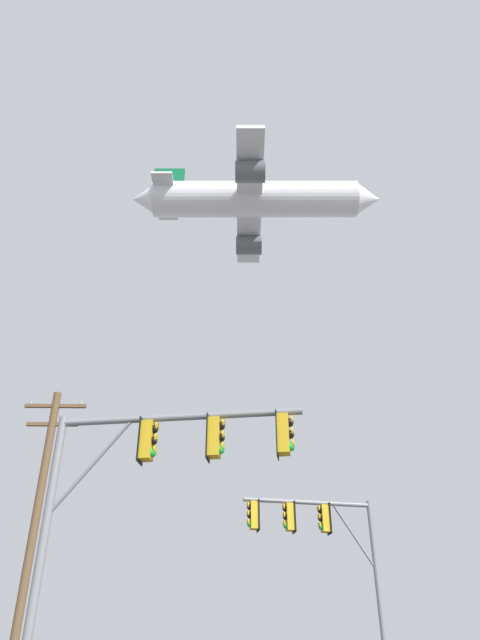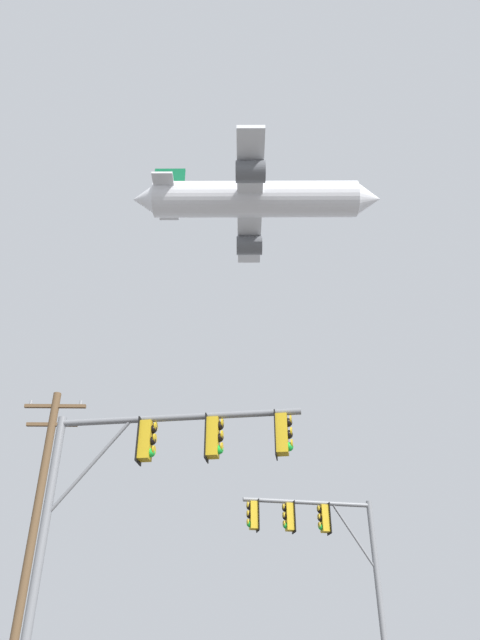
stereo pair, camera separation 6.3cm
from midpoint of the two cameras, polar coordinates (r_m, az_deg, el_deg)
name	(u,v)px [view 2 (the right image)]	position (r m, az deg, el deg)	size (l,w,h in m)	color
signal_pole_near	(147,476)	(13.52, -8.89, -14.78)	(5.72, 1.09, 6.48)	slate
signal_pole_far	(325,545)	(21.37, 8.35, -20.88)	(4.62, 1.05, 6.50)	slate
utility_pole	(34,527)	(21.13, -19.37, -18.51)	(2.20, 0.28, 9.99)	brown
airplane	(256,200)	(55.51, 1.56, 11.63)	(23.12, 17.87, 6.33)	white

